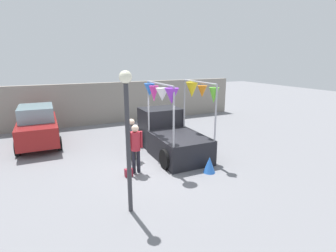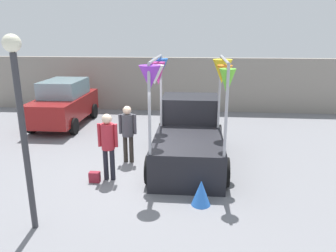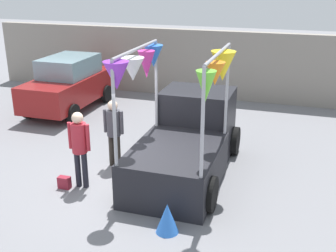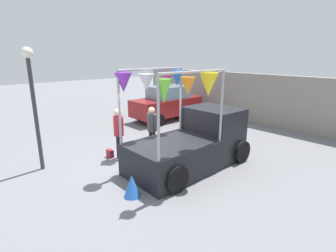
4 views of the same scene
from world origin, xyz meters
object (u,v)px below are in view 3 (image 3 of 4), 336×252
(person_vendor, at_px, (114,127))
(handbag, at_px, (64,182))
(parked_car, at_px, (69,84))
(folded_kite_bundle_azure, at_px, (167,218))
(vendor_truck, at_px, (187,136))
(person_customer, at_px, (79,142))

(person_vendor, height_order, handbag, person_vendor)
(parked_car, relative_size, folded_kite_bundle_azure, 6.67)
(vendor_truck, bearing_deg, handbag, -143.57)
(parked_car, height_order, person_vendor, parked_car)
(vendor_truck, xyz_separation_m, folded_kite_bundle_azure, (0.36, -2.71, -0.60))
(person_customer, bearing_deg, folded_kite_bundle_azure, -25.08)
(vendor_truck, bearing_deg, person_vendor, -169.66)
(person_vendor, xyz_separation_m, handbag, (-0.61, -1.45, -0.91))
(person_vendor, bearing_deg, parked_car, 132.38)
(person_vendor, height_order, folded_kite_bundle_azure, person_vendor)
(folded_kite_bundle_azure, bearing_deg, handbag, 161.40)
(handbag, distance_m, folded_kite_bundle_azure, 2.93)
(vendor_truck, bearing_deg, person_customer, -142.53)
(parked_car, height_order, handbag, parked_car)
(person_customer, xyz_separation_m, person_vendor, (0.26, 1.25, -0.05))
(parked_car, bearing_deg, vendor_truck, -33.49)
(folded_kite_bundle_azure, bearing_deg, parked_car, 132.33)
(person_customer, relative_size, folded_kite_bundle_azure, 3.00)
(parked_car, relative_size, handbag, 14.29)
(vendor_truck, height_order, person_customer, vendor_truck)
(parked_car, xyz_separation_m, folded_kite_bundle_azure, (5.66, -6.21, -0.64))
(person_customer, height_order, folded_kite_bundle_azure, person_customer)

